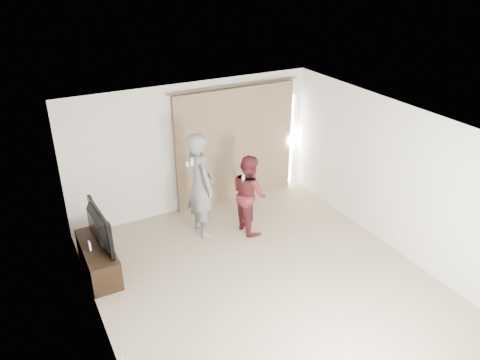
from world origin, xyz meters
name	(u,v)px	position (x,y,z in m)	size (l,w,h in m)	color
floor	(263,280)	(0.00, 0.00, 0.00)	(5.50, 5.50, 0.00)	tan
wall_back	(193,148)	(0.00, 2.75, 1.30)	(5.00, 0.04, 2.60)	white
wall_left	(94,255)	(-2.50, 0.00, 1.30)	(0.04, 5.50, 2.60)	white
ceiling	(267,127)	(0.00, 0.00, 2.60)	(5.00, 5.50, 0.01)	silver
curtain	(236,145)	(0.91, 2.68, 1.20)	(2.80, 0.11, 2.46)	#8E7357
tv_console	(98,259)	(-2.27, 1.44, 0.25)	(0.46, 1.32, 0.51)	black
tv	(93,229)	(-2.27, 1.44, 0.83)	(1.12, 0.15, 0.64)	black
scratching_post	(96,232)	(-2.10, 2.40, 0.17)	(0.32, 0.32, 0.43)	tan
person_man	(200,185)	(-0.28, 1.77, 0.99)	(0.49, 0.73, 1.98)	slate
person_woman	(249,194)	(0.55, 1.46, 0.75)	(0.57, 0.73, 1.50)	maroon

